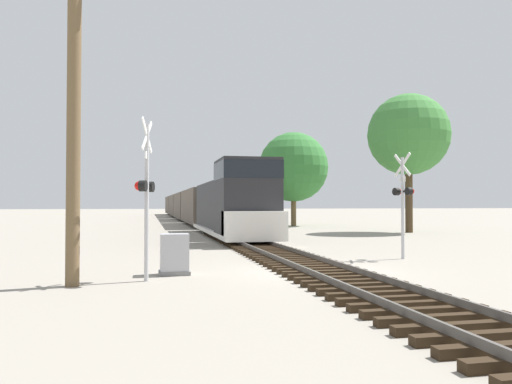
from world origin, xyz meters
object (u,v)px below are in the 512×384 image
object	(u,v)px
crossing_signal_near	(146,190)
crossing_signal_far	(403,197)
utility_pole	(74,119)
tree_mid_background	(294,167)
tree_far_right	(408,135)
freight_train	(189,206)
relay_cabinet	(174,255)

from	to	relation	value
crossing_signal_near	crossing_signal_far	size ratio (longest dim) A/B	1.10
utility_pole	tree_mid_background	xyz separation A→B (m)	(15.72, 32.71, 1.38)
tree_far_right	freight_train	bearing A→B (deg)	115.00
tree_far_right	tree_mid_background	xyz separation A→B (m)	(-5.06, 12.74, -1.55)
crossing_signal_near	relay_cabinet	distance (m)	2.35
freight_train	tree_mid_background	bearing A→B (deg)	-62.57
tree_mid_background	tree_far_right	bearing A→B (deg)	-68.34
utility_pole	freight_train	bearing A→B (deg)	81.94
relay_cabinet	utility_pole	world-z (taller)	utility_pole
crossing_signal_near	crossing_signal_far	world-z (taller)	crossing_signal_near
crossing_signal_far	utility_pole	bearing A→B (deg)	96.80
crossing_signal_near	tree_far_right	size ratio (longest dim) A/B	0.44
tree_mid_background	crossing_signal_far	bearing A→B (deg)	-98.28
utility_pole	tree_far_right	distance (m)	28.96
freight_train	tree_far_right	world-z (taller)	tree_far_right
utility_pole	tree_far_right	size ratio (longest dim) A/B	0.82
crossing_signal_far	relay_cabinet	distance (m)	9.37
freight_train	tree_far_right	distance (m)	33.02
freight_train	crossing_signal_near	bearing A→B (deg)	-96.02
freight_train	tree_mid_background	distance (m)	19.29
crossing_signal_far	relay_cabinet	bearing A→B (deg)	93.01
relay_cabinet	utility_pole	xyz separation A→B (m)	(-2.68, -1.58, 3.71)
utility_pole	tree_far_right	bearing A→B (deg)	43.86
tree_far_right	relay_cabinet	bearing A→B (deg)	-134.55
freight_train	crossing_signal_near	world-z (taller)	crossing_signal_near
utility_pole	tree_mid_background	world-z (taller)	tree_mid_background
freight_train	relay_cabinet	size ratio (longest dim) A/B	67.24
freight_train	crossing_signal_far	distance (m)	45.68
crossing_signal_near	tree_mid_background	distance (m)	35.24
crossing_signal_far	utility_pole	world-z (taller)	utility_pole
crossing_signal_far	utility_pole	distance (m)	12.38
crossing_signal_near	utility_pole	size ratio (longest dim) A/B	0.53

